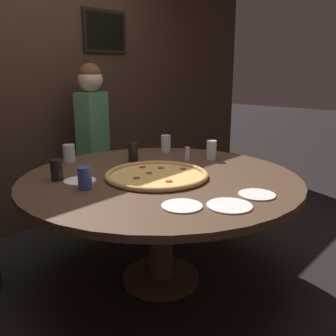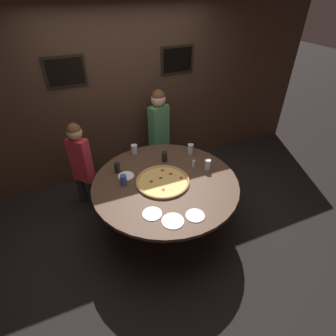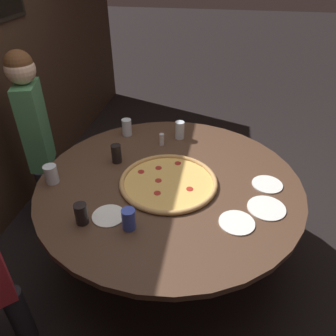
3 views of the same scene
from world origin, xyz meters
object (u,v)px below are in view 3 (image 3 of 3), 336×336
(drink_cup_near_right, at_px, (51,174))
(condiment_shaker, at_px, (162,139))
(drink_cup_far_right, at_px, (180,130))
(drink_cup_front_edge, at_px, (127,127))
(drink_cup_centre_back, at_px, (81,214))
(white_plate_far_back, at_px, (267,184))
(white_plate_near_front, at_px, (237,223))
(drink_cup_near_left, at_px, (116,154))
(drink_cup_by_shaker, at_px, (129,219))
(giant_pizza, at_px, (168,182))
(white_plate_left_side, at_px, (266,208))
(diner_far_right, at_px, (36,130))
(dining_table, at_px, (169,193))
(white_plate_right_side, at_px, (109,216))

(drink_cup_near_right, bearing_deg, condiment_shaker, -45.86)
(drink_cup_far_right, height_order, drink_cup_front_edge, drink_cup_far_right)
(drink_cup_centre_back, height_order, drink_cup_near_right, drink_cup_centre_back)
(drink_cup_near_right, relative_size, condiment_shaker, 1.30)
(drink_cup_centre_back, bearing_deg, drink_cup_far_right, -20.60)
(drink_cup_front_edge, height_order, white_plate_far_back, drink_cup_front_edge)
(white_plate_near_front, xyz_separation_m, white_plate_far_back, (0.40, -0.20, 0.00))
(drink_cup_near_left, distance_m, white_plate_near_front, 1.00)
(drink_cup_by_shaker, bearing_deg, drink_cup_near_left, 22.96)
(giant_pizza, relative_size, condiment_shaker, 6.71)
(giant_pizza, distance_m, drink_cup_by_shaker, 0.47)
(white_plate_far_back, xyz_separation_m, white_plate_left_side, (-0.24, 0.02, 0.00))
(drink_cup_by_shaker, bearing_deg, white_plate_far_back, -55.71)
(white_plate_left_side, bearing_deg, diner_far_right, 72.78)
(dining_table, height_order, white_plate_near_front, white_plate_near_front)
(giant_pizza, distance_m, drink_cup_centre_back, 0.61)
(white_plate_far_back, bearing_deg, drink_cup_centre_back, 117.08)
(giant_pizza, xyz_separation_m, white_plate_far_back, (0.10, -0.65, -0.01))
(white_plate_near_front, relative_size, white_plate_far_back, 1.03)
(drink_cup_near_left, bearing_deg, drink_cup_front_edge, 5.44)
(dining_table, relative_size, drink_cup_centre_back, 13.67)
(drink_cup_by_shaker, relative_size, drink_cup_front_edge, 0.93)
(drink_cup_far_right, height_order, drink_cup_by_shaker, drink_cup_far_right)
(drink_cup_by_shaker, distance_m, drink_cup_front_edge, 1.09)
(dining_table, bearing_deg, diner_far_right, 72.11)
(white_plate_left_side, bearing_deg, drink_cup_near_left, 71.92)
(drink_cup_near_left, distance_m, drink_cup_near_right, 0.47)
(drink_cup_near_right, bearing_deg, drink_cup_centre_back, -133.59)
(white_plate_near_front, height_order, diner_far_right, diner_far_right)
(drink_cup_centre_back, relative_size, white_plate_far_back, 0.65)
(giant_pizza, relative_size, drink_cup_far_right, 4.53)
(white_plate_far_back, height_order, white_plate_right_side, same)
(drink_cup_by_shaker, height_order, white_plate_near_front, drink_cup_by_shaker)
(giant_pizza, xyz_separation_m, drink_cup_near_right, (-0.12, 0.76, 0.05))
(drink_cup_far_right, xyz_separation_m, diner_far_right, (-0.22, 1.14, 0.01))
(drink_cup_centre_back, distance_m, drink_cup_near_left, 0.64)
(white_plate_near_front, xyz_separation_m, white_plate_left_side, (0.16, -0.18, 0.00))
(drink_cup_centre_back, relative_size, white_plate_near_front, 0.63)
(drink_cup_centre_back, distance_m, white_plate_left_side, 1.09)
(condiment_shaker, bearing_deg, drink_cup_near_left, 136.81)
(drink_cup_near_right, height_order, diner_far_right, diner_far_right)
(drink_cup_centre_back, xyz_separation_m, white_plate_far_back, (0.54, -1.06, -0.06))
(giant_pizza, bearing_deg, drink_cup_near_right, 98.80)
(drink_cup_centre_back, bearing_deg, white_plate_right_side, -60.84)
(drink_cup_near_right, distance_m, diner_far_right, 0.65)
(white_plate_near_front, xyz_separation_m, condiment_shaker, (0.79, 0.59, 0.05))
(dining_table, bearing_deg, drink_cup_near_right, 101.25)
(giant_pizza, distance_m, white_plate_right_side, 0.47)
(white_plate_right_side, bearing_deg, giant_pizza, -37.52)
(drink_cup_centre_back, distance_m, drink_cup_near_right, 0.48)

